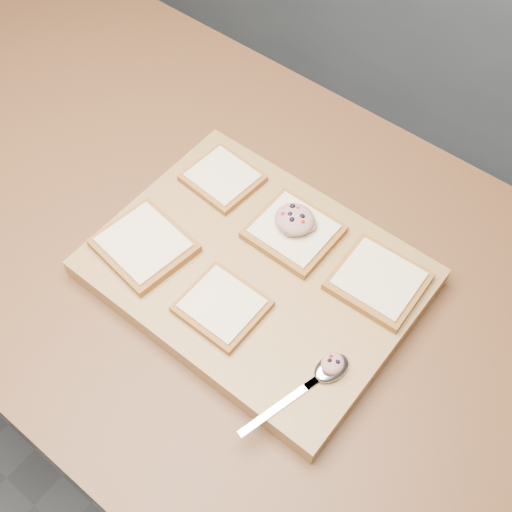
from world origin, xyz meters
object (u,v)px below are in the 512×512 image
(bread_far_center, at_px, (294,232))
(spoon, at_px, (324,373))
(cutting_board, at_px, (256,273))
(tuna_salad_dollop, at_px, (295,219))

(bread_far_center, relative_size, spoon, 0.70)
(cutting_board, height_order, spoon, spoon)
(cutting_board, xyz_separation_m, bread_far_center, (0.01, 0.08, 0.03))
(cutting_board, bearing_deg, bread_far_center, 83.50)
(tuna_salad_dollop, bearing_deg, bread_far_center, -55.32)
(cutting_board, distance_m, tuna_salad_dollop, 0.10)
(tuna_salad_dollop, xyz_separation_m, spoon, (0.17, -0.17, -0.03))
(tuna_salad_dollop, distance_m, spoon, 0.24)
(tuna_salad_dollop, relative_size, spoon, 0.34)
(bread_far_center, height_order, tuna_salad_dollop, tuna_salad_dollop)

